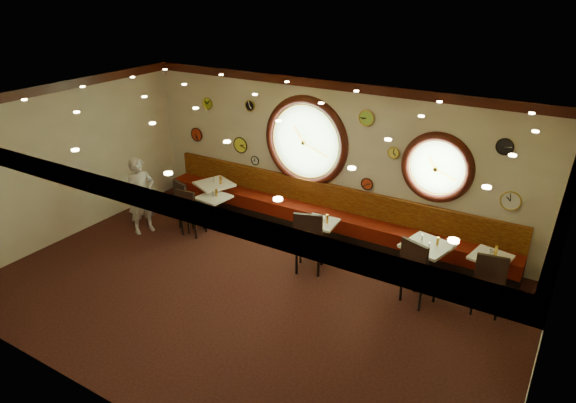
# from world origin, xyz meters

# --- Properties ---
(floor) EXTENTS (9.00, 6.00, 0.00)m
(floor) POSITION_xyz_m (0.00, 0.00, 0.00)
(floor) COLOR black
(floor) RESTS_ON ground
(ceiling) EXTENTS (9.00, 6.00, 0.02)m
(ceiling) POSITION_xyz_m (0.00, 0.00, 3.20)
(ceiling) COLOR gold
(ceiling) RESTS_ON wall_back
(wall_back) EXTENTS (9.00, 0.02, 3.20)m
(wall_back) POSITION_xyz_m (0.00, 3.00, 1.60)
(wall_back) COLOR beige
(wall_back) RESTS_ON floor
(wall_front) EXTENTS (9.00, 0.02, 3.20)m
(wall_front) POSITION_xyz_m (0.00, -3.00, 1.60)
(wall_front) COLOR beige
(wall_front) RESTS_ON floor
(wall_left) EXTENTS (0.02, 6.00, 3.20)m
(wall_left) POSITION_xyz_m (-4.50, 0.00, 1.60)
(wall_left) COLOR beige
(wall_left) RESTS_ON floor
(wall_right) EXTENTS (0.02, 6.00, 3.20)m
(wall_right) POSITION_xyz_m (4.50, 0.00, 1.60)
(wall_right) COLOR beige
(wall_right) RESTS_ON floor
(molding_back) EXTENTS (9.00, 0.10, 0.18)m
(molding_back) POSITION_xyz_m (0.00, 2.95, 3.11)
(molding_back) COLOR black
(molding_back) RESTS_ON wall_back
(molding_front) EXTENTS (9.00, 0.10, 0.18)m
(molding_front) POSITION_xyz_m (0.00, -2.95, 3.11)
(molding_front) COLOR black
(molding_front) RESTS_ON wall_back
(molding_left) EXTENTS (0.10, 6.00, 0.18)m
(molding_left) POSITION_xyz_m (-4.45, 0.00, 3.11)
(molding_left) COLOR black
(molding_left) RESTS_ON wall_back
(molding_right) EXTENTS (0.10, 6.00, 0.18)m
(molding_right) POSITION_xyz_m (4.45, 0.00, 3.11)
(molding_right) COLOR black
(molding_right) RESTS_ON wall_back
(banquette_base) EXTENTS (8.00, 0.55, 0.20)m
(banquette_base) POSITION_xyz_m (0.00, 2.72, 0.10)
(banquette_base) COLOR black
(banquette_base) RESTS_ON floor
(banquette_seat) EXTENTS (8.00, 0.55, 0.30)m
(banquette_seat) POSITION_xyz_m (0.00, 2.72, 0.35)
(banquette_seat) COLOR #5B1107
(banquette_seat) RESTS_ON banquette_base
(banquette_back) EXTENTS (8.00, 0.10, 0.55)m
(banquette_back) POSITION_xyz_m (0.00, 2.94, 0.75)
(banquette_back) COLOR #5E1007
(banquette_back) RESTS_ON wall_back
(porthole_left_glass) EXTENTS (1.66, 0.02, 1.66)m
(porthole_left_glass) POSITION_xyz_m (-0.60, 3.00, 1.85)
(porthole_left_glass) COLOR #89B66D
(porthole_left_glass) RESTS_ON wall_back
(porthole_left_frame) EXTENTS (1.98, 0.18, 1.98)m
(porthole_left_frame) POSITION_xyz_m (-0.60, 2.98, 1.85)
(porthole_left_frame) COLOR black
(porthole_left_frame) RESTS_ON wall_back
(porthole_left_ring) EXTENTS (1.61, 0.03, 1.61)m
(porthole_left_ring) POSITION_xyz_m (-0.60, 2.95, 1.85)
(porthole_left_ring) COLOR gold
(porthole_left_ring) RESTS_ON wall_back
(porthole_right_glass) EXTENTS (1.10, 0.02, 1.10)m
(porthole_right_glass) POSITION_xyz_m (2.20, 3.00, 1.80)
(porthole_right_glass) COLOR #89B66D
(porthole_right_glass) RESTS_ON wall_back
(porthole_right_frame) EXTENTS (1.38, 0.18, 1.38)m
(porthole_right_frame) POSITION_xyz_m (2.20, 2.98, 1.80)
(porthole_right_frame) COLOR black
(porthole_right_frame) RESTS_ON wall_back
(porthole_right_ring) EXTENTS (1.09, 0.03, 1.09)m
(porthole_right_ring) POSITION_xyz_m (2.20, 2.95, 1.80)
(porthole_right_ring) COLOR gold
(porthole_right_ring) RESTS_ON wall_back
(wall_clock_0) EXTENTS (0.22, 0.03, 0.22)m
(wall_clock_0) POSITION_xyz_m (1.35, 2.96, 1.95)
(wall_clock_0) COLOR #EADC4E
(wall_clock_0) RESTS_ON wall_back
(wall_clock_1) EXTENTS (0.24, 0.03, 0.24)m
(wall_clock_1) POSITION_xyz_m (-2.00, 2.96, 2.45)
(wall_clock_1) COLOR black
(wall_clock_1) RESTS_ON wall_back
(wall_clock_2) EXTENTS (0.30, 0.03, 0.30)m
(wall_clock_2) POSITION_xyz_m (0.75, 2.96, 2.55)
(wall_clock_2) COLOR #9DD944
(wall_clock_2) RESTS_ON wall_back
(wall_clock_3) EXTENTS (0.36, 0.03, 0.36)m
(wall_clock_3) POSITION_xyz_m (-2.30, 2.96, 1.50)
(wall_clock_3) COLOR #F0F536
(wall_clock_3) RESTS_ON wall_back
(wall_clock_4) EXTENTS (0.20, 0.03, 0.20)m
(wall_clock_4) POSITION_xyz_m (-1.90, 2.96, 1.20)
(wall_clock_4) COLOR silver
(wall_clock_4) RESTS_ON wall_back
(wall_clock_5) EXTENTS (0.32, 0.03, 0.32)m
(wall_clock_5) POSITION_xyz_m (-3.60, 2.96, 1.55)
(wall_clock_5) COLOR red
(wall_clock_5) RESTS_ON wall_back
(wall_clock_6) EXTENTS (0.24, 0.03, 0.24)m
(wall_clock_6) POSITION_xyz_m (0.85, 2.96, 1.20)
(wall_clock_6) COLOR red
(wall_clock_6) RESTS_ON wall_back
(wall_clock_7) EXTENTS (0.28, 0.03, 0.28)m
(wall_clock_7) POSITION_xyz_m (3.30, 2.96, 2.40)
(wall_clock_7) COLOR black
(wall_clock_7) RESTS_ON wall_back
(wall_clock_8) EXTENTS (0.26, 0.03, 0.26)m
(wall_clock_8) POSITION_xyz_m (-3.20, 2.96, 2.35)
(wall_clock_8) COLOR #B7D32A
(wall_clock_8) RESTS_ON wall_back
(wall_clock_9) EXTENTS (0.34, 0.03, 0.34)m
(wall_clock_9) POSITION_xyz_m (3.55, 2.96, 1.45)
(wall_clock_9) COLOR white
(wall_clock_9) RESTS_ON wall_back
(table_a) EXTENTS (0.95, 0.95, 0.80)m
(table_a) POSITION_xyz_m (-2.48, 2.16, 0.50)
(table_a) COLOR black
(table_a) RESTS_ON floor
(table_b) EXTENTS (0.68, 0.68, 0.68)m
(table_b) POSITION_xyz_m (-2.18, 1.76, 0.43)
(table_b) COLOR black
(table_b) RESTS_ON floor
(table_c) EXTENTS (0.66, 0.66, 0.67)m
(table_c) POSITION_xyz_m (0.37, 1.89, 0.43)
(table_c) COLOR black
(table_c) RESTS_ON floor
(table_d) EXTENTS (0.89, 0.89, 0.81)m
(table_d) POSITION_xyz_m (2.49, 1.82, 0.51)
(table_d) COLOR black
(table_d) RESTS_ON floor
(table_e) EXTENTS (0.72, 0.72, 0.68)m
(table_e) POSITION_xyz_m (3.48, 2.23, 0.43)
(table_e) COLOR black
(table_e) RESTS_ON floor
(chair_a) EXTENTS (0.61, 0.61, 0.70)m
(chair_a) POSITION_xyz_m (-2.55, 1.28, 0.65)
(chair_a) COLOR black
(chair_a) RESTS_ON floor
(chair_b) EXTENTS (0.47, 0.47, 0.65)m
(chair_b) POSITION_xyz_m (-2.30, 1.11, 0.60)
(chair_b) COLOR black
(chair_b) RESTS_ON floor
(chair_c) EXTENTS (0.66, 0.66, 0.77)m
(chair_c) POSITION_xyz_m (0.54, 1.10, 0.71)
(chair_c) COLOR black
(chair_c) RESTS_ON floor
(chair_d) EXTENTS (0.64, 0.64, 0.74)m
(chair_d) POSITION_xyz_m (2.53, 1.16, 0.69)
(chair_d) COLOR black
(chair_d) RESTS_ON floor
(chair_e) EXTENTS (0.54, 0.54, 0.71)m
(chair_e) POSITION_xyz_m (3.61, 1.47, 0.65)
(chair_e) COLOR black
(chair_e) RESTS_ON floor
(condiment_a_salt) EXTENTS (0.04, 0.04, 0.11)m
(condiment_a_salt) POSITION_xyz_m (-2.56, 2.24, 0.85)
(condiment_a_salt) COLOR silver
(condiment_a_salt) RESTS_ON table_a
(condiment_b_salt) EXTENTS (0.03, 0.03, 0.09)m
(condiment_b_salt) POSITION_xyz_m (-2.23, 1.78, 0.73)
(condiment_b_salt) COLOR silver
(condiment_b_salt) RESTS_ON table_b
(condiment_c_salt) EXTENTS (0.04, 0.04, 0.10)m
(condiment_c_salt) POSITION_xyz_m (0.29, 1.90, 0.73)
(condiment_c_salt) COLOR silver
(condiment_c_salt) RESTS_ON table_c
(condiment_d_salt) EXTENTS (0.04, 0.04, 0.10)m
(condiment_d_salt) POSITION_xyz_m (2.36, 1.93, 0.86)
(condiment_d_salt) COLOR silver
(condiment_d_salt) RESTS_ON table_d
(condiment_a_pepper) EXTENTS (0.04, 0.04, 0.11)m
(condiment_a_pepper) POSITION_xyz_m (-2.52, 2.17, 0.85)
(condiment_a_pepper) COLOR silver
(condiment_a_pepper) RESTS_ON table_a
(condiment_b_pepper) EXTENTS (0.04, 0.04, 0.11)m
(condiment_b_pepper) POSITION_xyz_m (-2.19, 1.77, 0.74)
(condiment_b_pepper) COLOR silver
(condiment_b_pepper) RESTS_ON table_b
(condiment_c_pepper) EXTENTS (0.03, 0.03, 0.09)m
(condiment_c_pepper) POSITION_xyz_m (0.43, 1.90, 0.72)
(condiment_c_pepper) COLOR silver
(condiment_c_pepper) RESTS_ON table_c
(condiment_d_pepper) EXTENTS (0.03, 0.03, 0.09)m
(condiment_d_pepper) POSITION_xyz_m (2.55, 1.73, 0.85)
(condiment_d_pepper) COLOR silver
(condiment_d_pepper) RESTS_ON table_d
(condiment_a_bottle) EXTENTS (0.05, 0.05, 0.17)m
(condiment_a_bottle) POSITION_xyz_m (-2.32, 2.19, 0.88)
(condiment_a_bottle) COLOR gold
(condiment_a_bottle) RESTS_ON table_a
(condiment_b_bottle) EXTENTS (0.05, 0.05, 0.16)m
(condiment_b_bottle) POSITION_xyz_m (-2.14, 1.81, 0.77)
(condiment_b_bottle) COLOR gold
(condiment_b_bottle) RESTS_ON table_b
(condiment_c_bottle) EXTENTS (0.06, 0.06, 0.18)m
(condiment_c_bottle) POSITION_xyz_m (0.50, 1.90, 0.76)
(condiment_c_bottle) COLOR gold
(condiment_c_bottle) RESTS_ON table_c
(condiment_d_bottle) EXTENTS (0.05, 0.05, 0.15)m
(condiment_d_bottle) POSITION_xyz_m (2.64, 1.88, 0.88)
(condiment_d_bottle) COLOR gold
(condiment_d_bottle) RESTS_ON table_d
(condiment_e_salt) EXTENTS (0.04, 0.04, 0.11)m
(condiment_e_salt) POSITION_xyz_m (3.46, 2.26, 0.73)
(condiment_e_salt) COLOR silver
(condiment_e_salt) RESTS_ON table_e
(condiment_e_pepper) EXTENTS (0.03, 0.03, 0.09)m
(condiment_e_pepper) POSITION_xyz_m (3.50, 2.21, 0.72)
(condiment_e_pepper) COLOR silver
(condiment_e_pepper) RESTS_ON table_e
(condiment_e_bottle) EXTENTS (0.06, 0.06, 0.18)m
(condiment_e_bottle) POSITION_xyz_m (3.54, 2.30, 0.77)
(condiment_e_bottle) COLOR gold
(condiment_e_bottle) RESTS_ON table_e
(waiter) EXTENTS (0.59, 0.71, 1.66)m
(waiter) POSITION_xyz_m (-3.29, 0.74, 0.83)
(waiter) COLOR silver
(waiter) RESTS_ON floor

